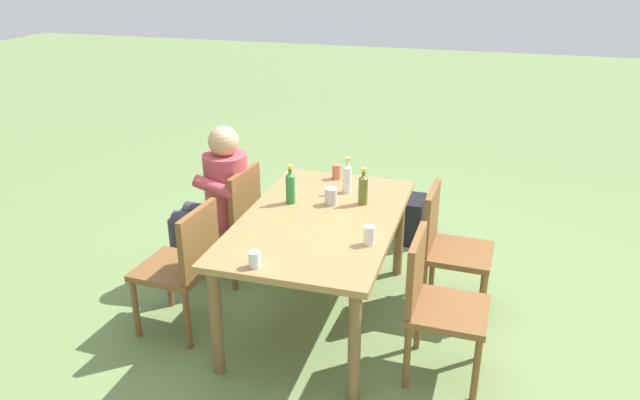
{
  "coord_description": "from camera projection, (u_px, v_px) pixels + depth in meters",
  "views": [
    {
      "loc": [
        -3.37,
        -0.99,
        2.33
      ],
      "look_at": [
        0.0,
        0.0,
        0.86
      ],
      "focal_mm": 33.94,
      "sensor_mm": 36.0,
      "label": 1
    }
  ],
  "objects": [
    {
      "name": "bottle_clear",
      "position": [
        347.0,
        177.0,
        4.21
      ],
      "size": [
        0.06,
        0.06,
        0.26
      ],
      "color": "white",
      "rests_on": "dining_table"
    },
    {
      "name": "dining_table",
      "position": [
        320.0,
        230.0,
        3.89
      ],
      "size": [
        1.63,
        0.97,
        0.74
      ],
      "color": "#A37547",
      "rests_on": "ground_plane"
    },
    {
      "name": "ground_plane",
      "position": [
        320.0,
        316.0,
        4.14
      ],
      "size": [
        24.0,
        24.0,
        0.0
      ],
      "primitive_type": "plane",
      "color": "#6B844C"
    },
    {
      "name": "cup_white",
      "position": [
        369.0,
        235.0,
        3.48
      ],
      "size": [
        0.07,
        0.07,
        0.11
      ],
      "primitive_type": "cylinder",
      "color": "white",
      "rests_on": "dining_table"
    },
    {
      "name": "bottle_olive",
      "position": [
        363.0,
        189.0,
        4.01
      ],
      "size": [
        0.06,
        0.06,
        0.25
      ],
      "color": "#566623",
      "rests_on": "dining_table"
    },
    {
      "name": "chair_near_left",
      "position": [
        435.0,
        299.0,
        3.43
      ],
      "size": [
        0.45,
        0.45,
        0.87
      ],
      "color": "brown",
      "rests_on": "ground_plane"
    },
    {
      "name": "cup_steel",
      "position": [
        331.0,
        196.0,
        4.03
      ],
      "size": [
        0.08,
        0.08,
        0.11
      ],
      "primitive_type": "cylinder",
      "color": "#B2B7BC",
      "rests_on": "dining_table"
    },
    {
      "name": "chair_far_left",
      "position": [
        185.0,
        263.0,
        3.83
      ],
      "size": [
        0.47,
        0.47,
        0.87
      ],
      "color": "brown",
      "rests_on": "ground_plane"
    },
    {
      "name": "backpack_by_near_side",
      "position": [
        414.0,
        220.0,
        5.15
      ],
      "size": [
        0.33,
        0.23,
        0.38
      ],
      "color": "black",
      "rests_on": "ground_plane"
    },
    {
      "name": "person_in_white_shirt",
      "position": [
        217.0,
        194.0,
        4.44
      ],
      "size": [
        0.47,
        0.61,
        1.18
      ],
      "color": "#B7424C",
      "rests_on": "ground_plane"
    },
    {
      "name": "chair_far_right",
      "position": [
        232.0,
        217.0,
        4.47
      ],
      "size": [
        0.48,
        0.48,
        0.87
      ],
      "color": "brown",
      "rests_on": "ground_plane"
    },
    {
      "name": "cup_terracotta",
      "position": [
        337.0,
        172.0,
        4.48
      ],
      "size": [
        0.06,
        0.06,
        0.11
      ],
      "primitive_type": "cylinder",
      "color": "#BC6B47",
      "rests_on": "dining_table"
    },
    {
      "name": "chair_near_right",
      "position": [
        447.0,
        243.0,
        4.07
      ],
      "size": [
        0.46,
        0.46,
        0.87
      ],
      "color": "brown",
      "rests_on": "ground_plane"
    },
    {
      "name": "bottle_green",
      "position": [
        290.0,
        187.0,
        4.03
      ],
      "size": [
        0.06,
        0.06,
        0.27
      ],
      "color": "#287A38",
      "rests_on": "dining_table"
    },
    {
      "name": "cup_glass",
      "position": [
        254.0,
        259.0,
        3.24
      ],
      "size": [
        0.07,
        0.07,
        0.09
      ],
      "primitive_type": "cylinder",
      "color": "silver",
      "rests_on": "dining_table"
    }
  ]
}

